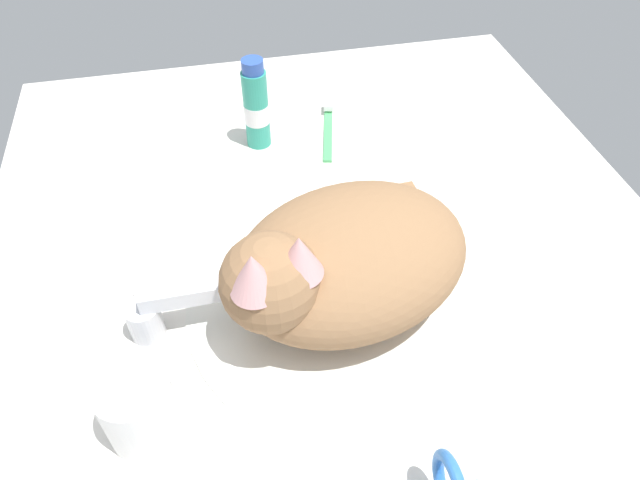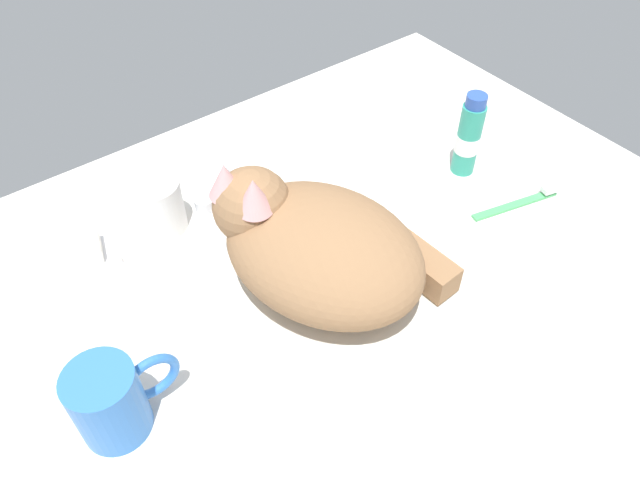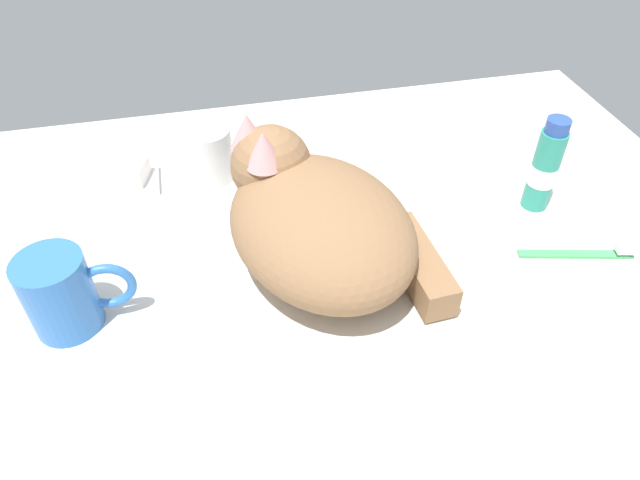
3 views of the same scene
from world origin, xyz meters
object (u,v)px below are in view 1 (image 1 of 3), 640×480
(faucet, at_px, (159,314))
(toothpaste_bottle, at_px, (256,107))
(toothbrush, at_px, (328,127))
(cat, at_px, (339,261))
(rinse_cup, at_px, (139,409))

(faucet, height_order, toothpaste_bottle, toothpaste_bottle)
(faucet, distance_m, toothbrush, 0.40)
(toothpaste_bottle, distance_m, toothbrush, 0.12)
(cat, bearing_deg, rinse_cup, 117.59)
(rinse_cup, height_order, toothpaste_bottle, toothpaste_bottle)
(cat, distance_m, toothbrush, 0.33)
(cat, bearing_deg, faucet, 88.93)
(faucet, xyz_separation_m, rinse_cup, (-0.11, 0.02, 0.01))
(rinse_cup, bearing_deg, faucet, -8.86)
(faucet, bearing_deg, cat, -91.07)
(toothbrush, bearing_deg, rinse_cup, 147.99)
(faucet, xyz_separation_m, cat, (-0.00, -0.19, 0.04))
(cat, xyz_separation_m, toothpaste_bottle, (0.31, 0.04, -0.01))
(cat, distance_m, toothpaste_bottle, 0.31)
(faucet, bearing_deg, toothbrush, -38.25)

